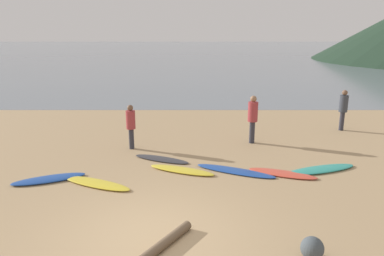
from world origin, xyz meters
TOP-DOWN VIEW (x-y plane):
  - ground_plane at (0.00, 10.00)m, footprint 120.00×120.00m
  - ocean_water at (0.00, 62.32)m, footprint 140.00×100.00m
  - surfboard_0 at (-3.20, 2.97)m, footprint 2.07×1.30m
  - surfboard_1 at (-1.78, 2.68)m, footprint 2.22×1.39m
  - surfboard_2 at (-0.13, 4.67)m, footprint 1.98×1.23m
  - surfboard_3 at (0.57, 3.66)m, footprint 2.11×1.25m
  - surfboard_4 at (2.18, 3.62)m, footprint 2.47×1.53m
  - surfboard_5 at (3.55, 3.40)m, footprint 2.06×1.26m
  - surfboard_6 at (4.81, 3.72)m, footprint 2.43×1.30m
  - person_0 at (-1.29, 5.85)m, footprint 0.32×0.32m
  - person_1 at (7.21, 8.35)m, footprint 0.35×0.35m
  - person_2 at (3.13, 6.56)m, footprint 0.36×0.36m
  - driftwood_log at (0.35, -0.32)m, footprint 1.04×1.45m
  - beach_rock_near at (3.13, -0.72)m, footprint 0.44×0.44m

SIDE VIEW (x-z plane):
  - ground_plane at x=0.00m, z-range -0.20..0.00m
  - ocean_water at x=0.00m, z-range 0.00..0.00m
  - surfboard_2 at x=-0.13m, z-range 0.00..0.07m
  - surfboard_4 at x=2.18m, z-range 0.00..0.07m
  - surfboard_5 at x=3.55m, z-range 0.00..0.08m
  - surfboard_1 at x=-1.78m, z-range 0.00..0.09m
  - surfboard_6 at x=4.81m, z-range 0.00..0.09m
  - surfboard_3 at x=0.57m, z-range 0.00..0.09m
  - surfboard_0 at x=-3.20m, z-range 0.00..0.10m
  - driftwood_log at x=0.35m, z-range 0.00..0.19m
  - beach_rock_near at x=3.13m, z-range 0.00..0.44m
  - person_0 at x=-1.29m, z-range 0.14..1.75m
  - person_1 at x=7.21m, z-range 0.15..1.88m
  - person_2 at x=3.13m, z-range 0.16..1.97m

